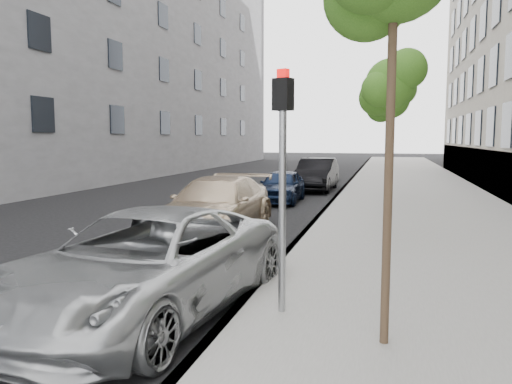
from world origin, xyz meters
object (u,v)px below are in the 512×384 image
at_px(suv, 216,206).
at_px(sedan_rear, 320,169).
at_px(tree_mid, 392,84).
at_px(signal_pole, 283,163).
at_px(sedan_blue, 281,186).
at_px(tree_far, 390,98).
at_px(minivan, 147,263).
at_px(sedan_black, 317,175).

bearing_deg(suv, sedan_rear, 89.14).
distance_m(tree_mid, signal_pole, 6.14).
relative_size(tree_mid, sedan_rear, 0.94).
bearing_deg(sedan_rear, suv, -95.09).
xyz_separation_m(tree_mid, suv, (-4.34, -0.13, -3.04)).
bearing_deg(signal_pole, tree_mid, 97.79).
bearing_deg(suv, sedan_blue, 88.35).
xyz_separation_m(tree_mid, tree_far, (0.00, 6.50, 0.15)).
xyz_separation_m(suv, sedan_rear, (0.46, 16.99, -0.07)).
distance_m(tree_mid, minivan, 7.49).
bearing_deg(sedan_black, sedan_blue, -97.45).
bearing_deg(minivan, sedan_black, 96.91).
relative_size(signal_pole, sedan_blue, 0.87).
relative_size(tree_far, sedan_rear, 1.00).
xyz_separation_m(sedan_black, sedan_rear, (-0.55, 5.26, -0.08)).
xyz_separation_m(signal_pole, sedan_blue, (-2.65, 12.56, -1.54)).
distance_m(sedan_blue, sedan_rear, 10.06).
xyz_separation_m(tree_mid, sedan_rear, (-3.87, 16.86, -3.10)).
distance_m(minivan, sedan_blue, 12.80).
relative_size(suv, sedan_black, 1.11).
bearing_deg(tree_mid, signal_pole, -103.70).
xyz_separation_m(suv, sedan_black, (1.01, 11.73, 0.02)).
relative_size(sedan_blue, sedan_black, 0.81).
height_order(minivan, suv, suv).
distance_m(tree_far, minivan, 13.30).
bearing_deg(tree_far, sedan_blue, 175.71).
bearing_deg(signal_pole, tree_far, 104.96).
bearing_deg(tree_mid, sedan_rear, 102.94).
bearing_deg(sedan_rear, tree_far, -73.02).
relative_size(signal_pole, sedan_black, 0.71).
height_order(tree_mid, suv, tree_mid).
bearing_deg(minivan, tree_mid, 67.81).
xyz_separation_m(tree_mid, sedan_black, (-3.33, 11.60, -3.02)).
height_order(tree_far, minivan, tree_far).
relative_size(signal_pole, minivan, 0.61).
height_order(signal_pole, suv, signal_pole).
xyz_separation_m(tree_mid, signal_pole, (-1.40, -5.76, -1.60)).
height_order(signal_pole, sedan_black, signal_pole).
bearing_deg(tree_mid, sedan_blue, 120.77).
distance_m(tree_far, sedan_rear, 11.53).
bearing_deg(suv, tree_far, 57.52).
height_order(tree_far, sedan_blue, tree_far).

